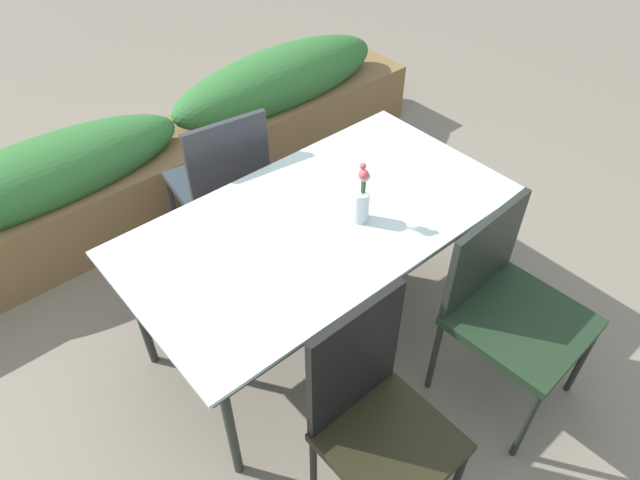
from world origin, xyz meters
TOP-DOWN VIEW (x-y plane):
  - ground_plane at (0.00, 0.00)m, footprint 12.00×12.00m
  - dining_table at (0.06, -0.02)m, footprint 1.71×0.92m
  - chair_near_right at (0.44, -0.76)m, footprint 0.52×0.52m
  - chair_far_side at (0.02, 0.73)m, footprint 0.51×0.51m
  - chair_near_left at (-0.33, -0.76)m, footprint 0.43×0.43m
  - flower_vase at (0.18, -0.13)m, footprint 0.08×0.08m
  - planter_box at (0.13, 1.40)m, footprint 3.54×0.53m

SIDE VIEW (x-z plane):
  - ground_plane at x=0.00m, z-range 0.00..0.00m
  - planter_box at x=0.13m, z-range -0.02..0.72m
  - chair_far_side at x=0.02m, z-range 0.06..1.00m
  - chair_near_left at x=-0.33m, z-range 0.05..1.02m
  - chair_near_right at x=0.44m, z-range 0.08..1.00m
  - dining_table at x=0.06m, z-range 0.32..1.04m
  - flower_vase at x=0.18m, z-range 0.69..0.98m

